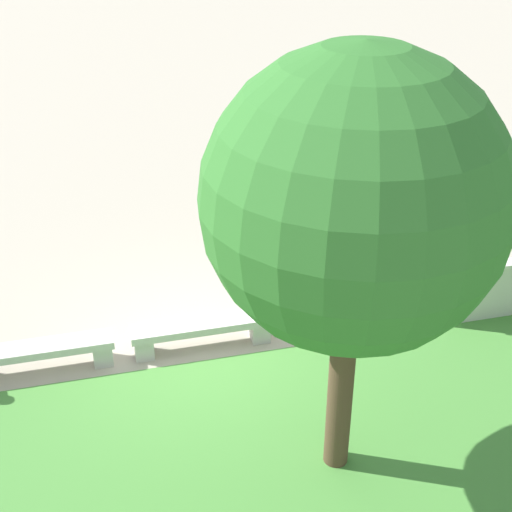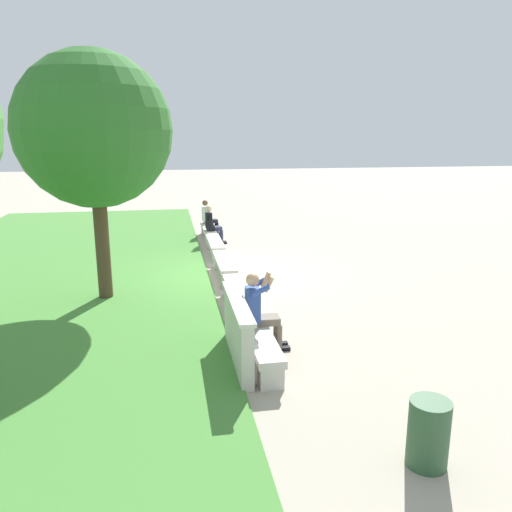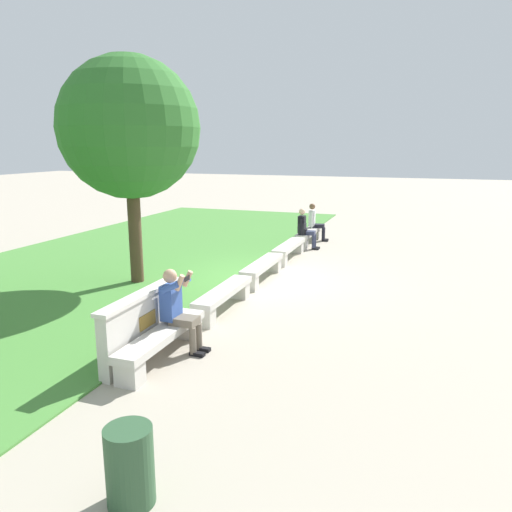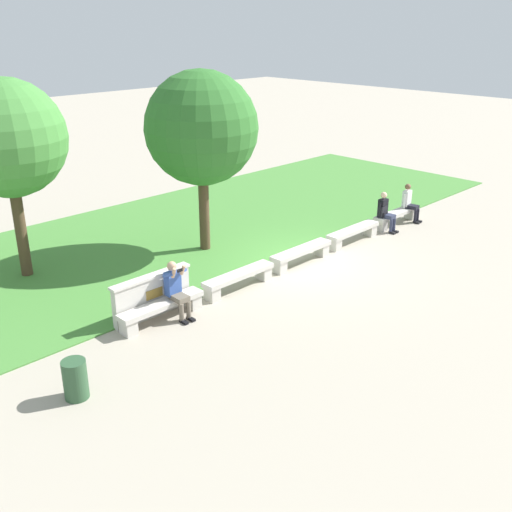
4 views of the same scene
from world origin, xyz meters
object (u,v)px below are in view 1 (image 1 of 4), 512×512
bench_far (39,354)px  bench_main (487,289)px  bench_mid (202,330)px  bench_near (351,309)px  person_photographer (468,267)px  tree_left_background (354,202)px

bench_far → bench_main: bearing=180.0°
bench_mid → bench_near: bearing=180.0°
bench_far → bench_mid: bearing=180.0°
bench_near → person_photographer: bearing=-177.8°
bench_main → tree_left_background: size_ratio=0.42×
bench_near → person_photographer: (-2.02, -0.08, 0.43)m
person_photographer → tree_left_background: tree_left_background is taller
bench_near → bench_mid: 2.39m
bench_main → tree_left_background: bearing=37.1°
bench_near → bench_main: bearing=180.0°
bench_near → person_photographer: size_ratio=1.63×
bench_mid → person_photographer: person_photographer is taller
bench_main → bench_mid: size_ratio=1.00×
bench_mid → bench_far: 2.39m
bench_main → bench_mid: 4.78m
bench_far → person_photographer: bearing=-179.3°
bench_main → person_photographer: 0.57m
bench_near → bench_far: bearing=0.0°
bench_mid → person_photographer: (-4.41, -0.08, 0.43)m
bench_near → tree_left_background: (1.23, 2.74, 3.24)m
bench_mid → person_photographer: size_ratio=1.63×
bench_near → tree_left_background: size_ratio=0.42×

